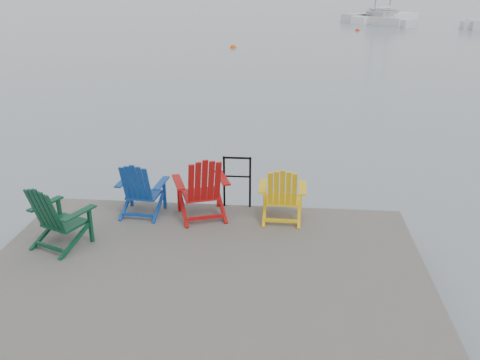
# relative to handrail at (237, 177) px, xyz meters

# --- Properties ---
(ground) EXTENTS (400.00, 400.00, 0.00)m
(ground) POSITION_rel_handrail_xyz_m (-0.25, -2.45, -1.04)
(ground) COLOR slate
(ground) RESTS_ON ground
(dock) EXTENTS (6.00, 5.00, 1.40)m
(dock) POSITION_rel_handrail_xyz_m (-0.25, -2.45, -0.69)
(dock) COLOR #302E2B
(dock) RESTS_ON ground
(handrail) EXTENTS (0.48, 0.04, 0.90)m
(handrail) POSITION_rel_handrail_xyz_m (0.00, 0.00, 0.00)
(handrail) COLOR black
(handrail) RESTS_ON dock
(chair_green) EXTENTS (0.95, 0.91, 0.98)m
(chair_green) POSITION_rel_handrail_xyz_m (-2.44, -1.63, -0.05)
(chair_green) COLOR #0A3721
(chair_green) RESTS_ON dock
(chair_blue) EXTENTS (0.79, 0.74, 0.95)m
(chair_blue) POSITION_rel_handrail_xyz_m (-1.53, -0.47, -0.07)
(chair_blue) COLOR navy
(chair_blue) RESTS_ON dock
(chair_red) EXTENTS (1.02, 0.97, 1.07)m
(chair_red) POSITION_rel_handrail_xyz_m (-0.52, -0.48, -0.00)
(chair_red) COLOR #A20C0B
(chair_red) RESTS_ON dock
(chair_yellow) EXTENTS (0.76, 0.70, 0.94)m
(chair_yellow) POSITION_rel_handrail_xyz_m (0.77, -0.47, -0.07)
(chair_yellow) COLOR yellow
(chair_yellow) RESTS_ON dock
(sailboat_near) EXTENTS (6.10, 7.62, 10.90)m
(sailboat_near) POSITION_rel_handrail_xyz_m (9.31, 44.47, -0.69)
(sailboat_near) COLOR silver
(sailboat_near) RESTS_ON ground
(sailboat_mid) EXTENTS (7.45, 7.66, 11.70)m
(sailboat_mid) POSITION_rel_handrail_xyz_m (10.71, 47.55, -0.69)
(sailboat_mid) COLOR white
(sailboat_mid) RESTS_ON ground
(buoy_b) EXTENTS (0.41, 0.41, 0.41)m
(buoy_b) POSITION_rel_handrail_xyz_m (-2.70, 25.26, -1.04)
(buoy_b) COLOR #E84B0D
(buoy_b) RESTS_ON ground
(buoy_d) EXTENTS (0.38, 0.38, 0.38)m
(buoy_d) POSITION_rel_handrail_xyz_m (6.65, 37.55, -1.04)
(buoy_d) COLOR red
(buoy_d) RESTS_ON ground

